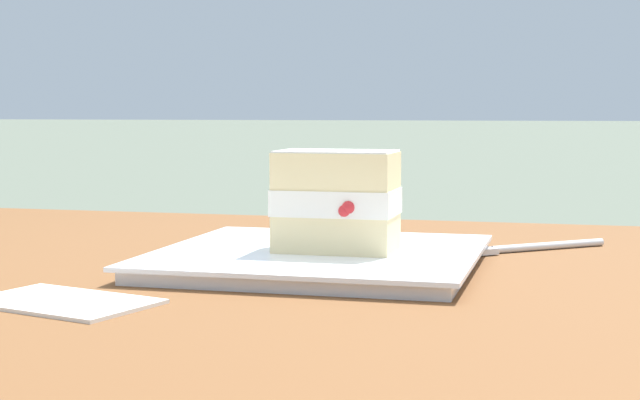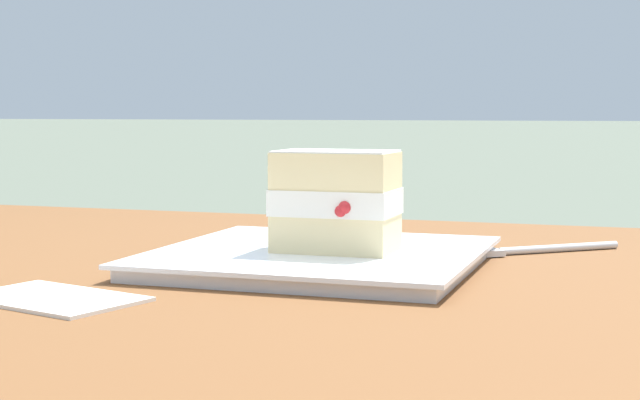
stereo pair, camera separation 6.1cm
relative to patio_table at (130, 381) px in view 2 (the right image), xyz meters
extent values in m
cube|color=brown|center=(0.00, 0.00, 0.08)|extent=(1.20, 0.98, 0.04)
cube|color=white|center=(-0.15, -0.08, 0.10)|extent=(0.28, 0.28, 0.01)
cube|color=white|center=(-0.15, -0.08, 0.11)|extent=(0.29, 0.29, 0.00)
cube|color=beige|center=(-0.17, -0.08, 0.13)|extent=(0.11, 0.07, 0.03)
cube|color=white|center=(-0.17, -0.08, 0.16)|extent=(0.11, 0.07, 0.02)
sphere|color=red|center=(-0.18, -0.05, 0.16)|extent=(0.01, 0.01, 0.01)
sphere|color=red|center=(-0.19, -0.12, 0.16)|extent=(0.01, 0.01, 0.01)
sphere|color=red|center=(-0.16, -0.11, 0.16)|extent=(0.02, 0.02, 0.02)
sphere|color=red|center=(-0.19, -0.05, 0.16)|extent=(0.01, 0.01, 0.01)
cube|color=beige|center=(-0.17, -0.08, 0.19)|extent=(0.11, 0.07, 0.03)
cube|color=white|center=(-0.17, -0.08, 0.21)|extent=(0.10, 0.07, 0.00)
cylinder|color=silver|center=(-0.35, -0.25, 0.10)|extent=(0.11, 0.10, 0.01)
cube|color=silver|center=(-0.29, -0.20, 0.10)|extent=(0.04, 0.04, 0.01)
cube|color=silver|center=(-0.01, 0.13, 0.10)|extent=(0.15, 0.12, 0.00)
camera|label=1|loc=(-0.38, 0.78, 0.24)|focal=54.73mm
camera|label=2|loc=(-0.44, 0.76, 0.24)|focal=54.73mm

